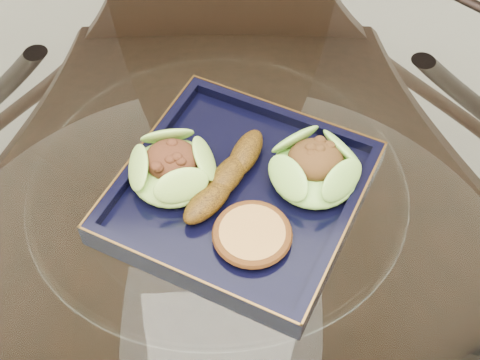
{
  "coord_description": "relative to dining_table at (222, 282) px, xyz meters",
  "views": [
    {
      "loc": [
        0.04,
        -0.45,
        1.41
      ],
      "look_at": [
        0.02,
        0.02,
        0.8
      ],
      "focal_mm": 50.0,
      "sensor_mm": 36.0,
      "label": 1
    }
  ],
  "objects": [
    {
      "name": "crumb_patty",
      "position": [
        0.04,
        -0.05,
        0.19
      ],
      "size": [
        0.1,
        0.1,
        0.01
      ],
      "primitive_type": "cylinder",
      "rotation": [
        0.0,
        0.0,
        -0.37
      ],
      "color": "#C48641",
      "rests_on": "navy_plate"
    },
    {
      "name": "roasted_plantain",
      "position": [
        0.01,
        0.03,
        0.2
      ],
      "size": [
        0.1,
        0.15,
        0.03
      ],
      "primitive_type": "ellipsoid",
      "rotation": [
        0.0,
        0.0,
        1.05
      ],
      "color": "#5E3C09",
      "rests_on": "navy_plate"
    },
    {
      "name": "dining_chair",
      "position": [
        -0.01,
        0.32,
        -0.12
      ],
      "size": [
        0.39,
        0.39,
        0.86
      ],
      "rotation": [
        0.0,
        0.0,
        0.03
      ],
      "color": "black",
      "rests_on": "ground"
    },
    {
      "name": "lettuce_wrap_right",
      "position": [
        0.11,
        0.04,
        0.2
      ],
      "size": [
        0.13,
        0.13,
        0.04
      ],
      "primitive_type": "ellipsoid",
      "rotation": [
        0.0,
        0.0,
        0.27
      ],
      "color": "#5E9B2D",
      "rests_on": "navy_plate"
    },
    {
      "name": "dining_table",
      "position": [
        0.0,
        0.0,
        0.0
      ],
      "size": [
        1.13,
        1.13,
        0.77
      ],
      "color": "white",
      "rests_on": "ground"
    },
    {
      "name": "navy_plate",
      "position": [
        0.02,
        0.02,
        0.17
      ],
      "size": [
        0.36,
        0.36,
        0.02
      ],
      "primitive_type": "cube",
      "rotation": [
        0.0,
        0.0,
        -0.42
      ],
      "color": "black",
      "rests_on": "dining_table"
    },
    {
      "name": "lettuce_wrap_left",
      "position": [
        -0.06,
        0.04,
        0.2
      ],
      "size": [
        0.11,
        0.11,
        0.04
      ],
      "primitive_type": "ellipsoid",
      "rotation": [
        0.0,
        0.0,
        -0.14
      ],
      "color": "#6AA22F",
      "rests_on": "navy_plate"
    }
  ]
}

